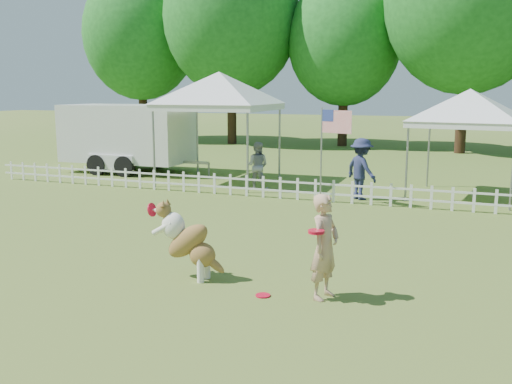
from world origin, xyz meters
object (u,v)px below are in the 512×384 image
at_px(dog, 189,241).
at_px(spectator_b, 361,169).
at_px(cargo_trailer, 128,138).
at_px(canopy_tent_left, 220,129).
at_px(spectator_a, 257,166).
at_px(frisbee_on_turf, 263,295).
at_px(canopy_tent_right, 467,145).
at_px(flag_pole, 321,156).
at_px(handler, 325,247).

xyz_separation_m(dog, spectator_b, (1.26, 7.63, 0.23)).
bearing_deg(cargo_trailer, canopy_tent_left, -14.61).
bearing_deg(spectator_a, frisbee_on_turf, 107.17).
xyz_separation_m(frisbee_on_turf, canopy_tent_right, (2.53, 9.30, 1.45)).
distance_m(flag_pole, spectator_a, 2.71).
xyz_separation_m(dog, canopy_tent_left, (-3.58, 8.95, 1.12)).
distance_m(canopy_tent_right, cargo_trailer, 11.66).
bearing_deg(handler, frisbee_on_turf, 122.21).
xyz_separation_m(dog, canopy_tent_right, (3.90, 8.97, 0.85)).
distance_m(dog, spectator_b, 7.74).
distance_m(frisbee_on_turf, cargo_trailer, 13.79).
bearing_deg(dog, spectator_a, 105.24).
relative_size(canopy_tent_left, canopy_tent_right, 1.18).
xyz_separation_m(canopy_tent_left, flag_pole, (3.92, -2.15, -0.47)).
bearing_deg(cargo_trailer, flag_pole, -22.30).
bearing_deg(flag_pole, canopy_tent_right, 51.55).
bearing_deg(frisbee_on_turf, flag_pole, 98.16).
distance_m(cargo_trailer, spectator_a, 6.07).
bearing_deg(canopy_tent_right, spectator_b, -145.39).
bearing_deg(canopy_tent_right, cargo_trailer, -177.06).
height_order(frisbee_on_turf, canopy_tent_left, canopy_tent_left).
distance_m(handler, spectator_b, 7.76).
bearing_deg(canopy_tent_right, dog, -105.68).
height_order(dog, spectator_a, spectator_a).
bearing_deg(cargo_trailer, spectator_a, -18.69).
height_order(canopy_tent_left, spectator_b, canopy_tent_left).
height_order(canopy_tent_right, cargo_trailer, canopy_tent_right).
xyz_separation_m(handler, frisbee_on_turf, (-0.84, -0.26, -0.75)).
xyz_separation_m(frisbee_on_turf, canopy_tent_left, (-4.95, 9.28, 1.71)).
distance_m(dog, canopy_tent_right, 9.81).
bearing_deg(handler, dog, 103.26).
distance_m(canopy_tent_left, spectator_b, 5.09).
distance_m(frisbee_on_turf, flag_pole, 7.31).
relative_size(handler, cargo_trailer, 0.27).
bearing_deg(frisbee_on_turf, dog, 166.43).
relative_size(frisbee_on_turf, spectator_b, 0.13).
relative_size(canopy_tent_right, spectator_a, 2.04).
relative_size(dog, canopy_tent_right, 0.42).
relative_size(handler, flag_pole, 0.61).
bearing_deg(canopy_tent_left, spectator_b, -16.59).
relative_size(dog, frisbee_on_turf, 5.60).
xyz_separation_m(handler, flag_pole, (-1.86, 6.87, 0.49)).
xyz_separation_m(handler, canopy_tent_right, (1.69, 9.04, 0.70)).
height_order(handler, dog, handler).
bearing_deg(canopy_tent_right, frisbee_on_turf, -97.40).
relative_size(canopy_tent_right, spectator_b, 1.74).
xyz_separation_m(canopy_tent_left, spectator_a, (1.62, -0.84, -1.01)).
xyz_separation_m(cargo_trailer, flag_pole, (8.07, -3.16, 0.01)).
bearing_deg(spectator_b, cargo_trailer, 25.24).
xyz_separation_m(handler, cargo_trailer, (-9.93, 10.03, 0.48)).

